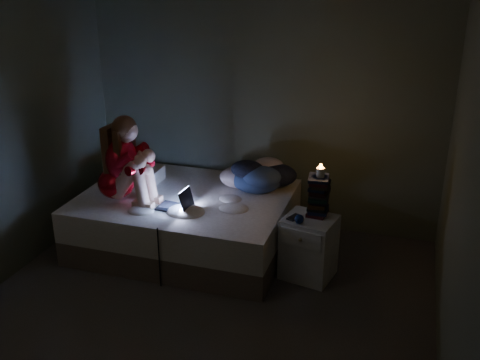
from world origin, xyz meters
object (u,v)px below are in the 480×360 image
at_px(woman, 114,158).
at_px(laptop, 174,198).
at_px(nightstand, 309,247).
at_px(candle, 320,172).
at_px(bed, 186,221).
at_px(phone, 295,219).

relative_size(woman, laptop, 2.73).
distance_m(nightstand, candle, 0.68).
distance_m(bed, candle, 1.46).
xyz_separation_m(nightstand, candle, (0.05, 0.10, 0.67)).
xyz_separation_m(nightstand, phone, (-0.12, -0.06, 0.29)).
relative_size(laptop, candle, 3.77).
bearing_deg(laptop, candle, 13.35).
distance_m(woman, phone, 1.72).
bearing_deg(nightstand, phone, -141.21).
xyz_separation_m(laptop, candle, (1.26, 0.21, 0.31)).
height_order(bed, phone, phone).
bearing_deg(phone, candle, 55.01).
xyz_separation_m(bed, candle, (1.29, -0.09, 0.69)).
bearing_deg(nightstand, woman, -165.75).
height_order(nightstand, phone, phone).
distance_m(bed, phone, 1.18).
relative_size(woman, candle, 10.30).
bearing_deg(bed, laptop, -85.78).
distance_m(woman, nightstand, 1.92).
xyz_separation_m(woman, laptop, (0.58, -0.03, -0.31)).
relative_size(bed, laptop, 6.44).
bearing_deg(phone, bed, 178.83).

